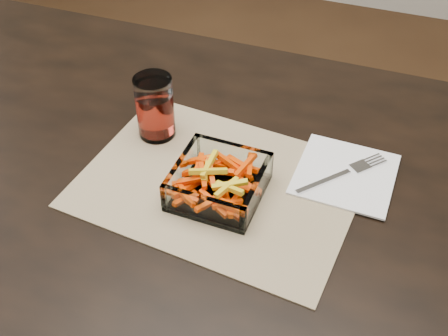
{
  "coord_description": "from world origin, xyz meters",
  "views": [
    {
      "loc": [
        0.24,
        -0.62,
        1.41
      ],
      "look_at": [
        0.01,
        0.01,
        0.78
      ],
      "focal_mm": 45.0,
      "sensor_mm": 36.0,
      "label": 1
    }
  ],
  "objects_px": {
    "glass_bowl": "(219,184)",
    "fork": "(344,173)",
    "dining_table": "(218,220)",
    "tumbler": "(155,109)"
  },
  "relations": [
    {
      "from": "dining_table",
      "to": "fork",
      "type": "xyz_separation_m",
      "value": [
        0.2,
        0.09,
        0.1
      ]
    },
    {
      "from": "dining_table",
      "to": "tumbler",
      "type": "bearing_deg",
      "value": 149.55
    },
    {
      "from": "glass_bowl",
      "to": "fork",
      "type": "distance_m",
      "value": 0.22
    },
    {
      "from": "glass_bowl",
      "to": "fork",
      "type": "relative_size",
      "value": 0.98
    },
    {
      "from": "tumbler",
      "to": "fork",
      "type": "distance_m",
      "value": 0.35
    },
    {
      "from": "glass_bowl",
      "to": "fork",
      "type": "bearing_deg",
      "value": 31.31
    },
    {
      "from": "dining_table",
      "to": "tumbler",
      "type": "xyz_separation_m",
      "value": [
        -0.15,
        0.09,
        0.15
      ]
    },
    {
      "from": "dining_table",
      "to": "glass_bowl",
      "type": "bearing_deg",
      "value": -62.76
    },
    {
      "from": "tumbler",
      "to": "fork",
      "type": "relative_size",
      "value": 0.81
    },
    {
      "from": "dining_table",
      "to": "fork",
      "type": "distance_m",
      "value": 0.24
    }
  ]
}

